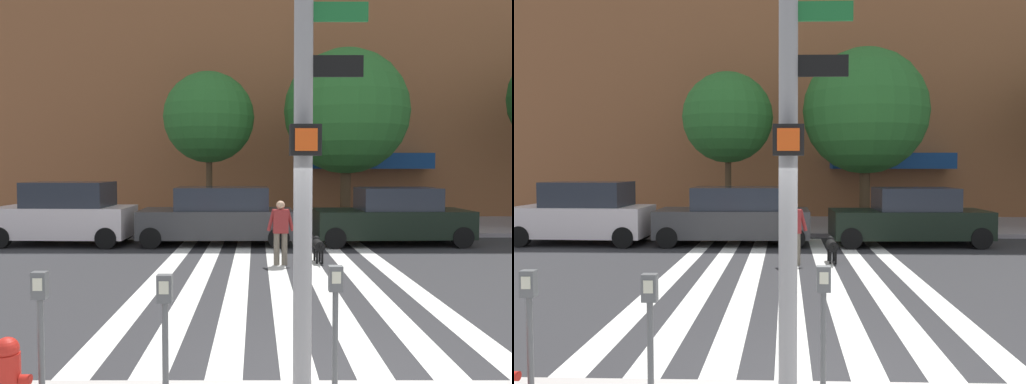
% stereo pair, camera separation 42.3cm
% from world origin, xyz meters
% --- Properties ---
extents(ground_plane, '(160.00, 160.00, 0.00)m').
position_xyz_m(ground_plane, '(0.00, 6.09, 0.00)').
color(ground_plane, '#2B2B2D').
extents(sidewalk_far, '(80.00, 6.00, 0.15)m').
position_xyz_m(sidewalk_far, '(0.00, 15.17, 0.07)').
color(sidewalk_far, gray).
rests_on(sidewalk_far, ground_plane).
extents(crosswalk_stripes, '(5.85, 11.57, 0.01)m').
position_xyz_m(crosswalk_stripes, '(-0.48, 6.09, 0.00)').
color(crosswalk_stripes, silver).
rests_on(crosswalk_stripes, ground_plane).
extents(apartment_block, '(38.79, 13.46, 22.64)m').
position_xyz_m(apartment_block, '(5.73, 24.20, 11.31)').
color(apartment_block, brown).
rests_on(apartment_block, ground_plane).
extents(traffic_light_pole, '(0.74, 0.46, 5.80)m').
position_xyz_m(traffic_light_pole, '(-0.54, -0.73, 3.52)').
color(traffic_light_pole, gray).
rests_on(traffic_light_pole, sidewalk_near).
extents(fire_hydrant, '(0.44, 0.32, 0.76)m').
position_xyz_m(fire_hydrant, '(-3.33, -0.81, 0.52)').
color(fire_hydrant, red).
rests_on(fire_hydrant, sidewalk_near).
extents(parking_meter_curbside, '(0.14, 0.11, 1.36)m').
position_xyz_m(parking_meter_curbside, '(-0.19, -0.41, 1.03)').
color(parking_meter_curbside, '#515456').
rests_on(parking_meter_curbside, sidewalk_near).
extents(parking_meter_second_along, '(0.14, 0.11, 1.36)m').
position_xyz_m(parking_meter_second_along, '(-1.84, -0.83, 1.03)').
color(parking_meter_second_along, '#515456').
rests_on(parking_meter_second_along, sidewalk_near).
extents(parking_meter_third_along, '(0.14, 0.11, 1.36)m').
position_xyz_m(parking_meter_third_along, '(-3.05, -0.70, 1.03)').
color(parking_meter_third_along, '#515456').
rests_on(parking_meter_third_along, sidewalk_near).
extents(parked_car_near_curb, '(4.32, 2.13, 2.01)m').
position_xyz_m(parked_car_near_curb, '(-7.10, 10.67, 0.98)').
color(parked_car_near_curb, silver).
rests_on(parked_car_near_curb, ground_plane).
extents(parked_car_behind_first, '(4.87, 2.06, 1.84)m').
position_xyz_m(parked_car_behind_first, '(-2.20, 10.67, 0.91)').
color(parked_car_behind_first, '#373739').
rests_on(parked_car_behind_first, ground_plane).
extents(parked_car_third_in_line, '(4.96, 2.11, 1.83)m').
position_xyz_m(parked_car_third_in_line, '(3.39, 10.67, 0.87)').
color(parked_car_third_in_line, black).
rests_on(parked_car_third_in_line, ground_plane).
extents(street_tree_nearest, '(3.51, 3.51, 6.00)m').
position_xyz_m(street_tree_nearest, '(-2.81, 14.08, 4.38)').
color(street_tree_nearest, '#4C3823').
rests_on(street_tree_nearest, sidewalk_far).
extents(street_tree_middle, '(4.77, 4.77, 6.84)m').
position_xyz_m(street_tree_middle, '(2.46, 13.92, 4.59)').
color(street_tree_middle, '#4C3823').
rests_on(street_tree_middle, sidewalk_far).
extents(pedestrian_dog_walker, '(0.71, 0.25, 1.64)m').
position_xyz_m(pedestrian_dog_walker, '(-0.37, 7.24, 0.93)').
color(pedestrian_dog_walker, '#6B6051').
rests_on(pedestrian_dog_walker, ground_plane).
extents(dog_on_leash, '(0.28, 0.99, 0.65)m').
position_xyz_m(dog_on_leash, '(0.64, 7.66, 0.44)').
color(dog_on_leash, black).
rests_on(dog_on_leash, ground_plane).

